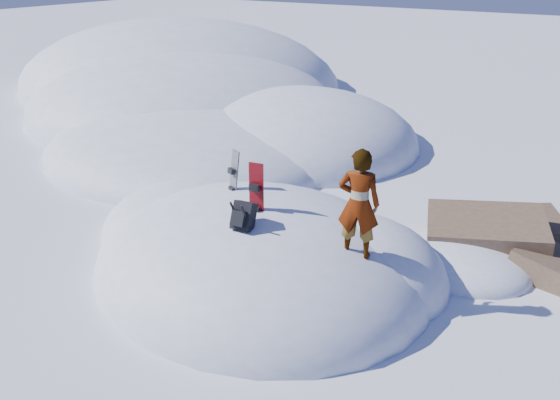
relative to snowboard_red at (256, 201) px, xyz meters
The scene contains 9 objects.
ground 1.69m from the snowboard_red, 119.29° to the left, with size 120.00×120.00×0.00m, color white.
snow_mound 1.75m from the snowboard_red, 122.83° to the left, with size 8.00×6.00×3.00m.
snow_ridge 14.68m from the snowboard_red, 136.37° to the left, with size 21.50×18.50×6.40m.
rock_outcrop 5.11m from the snowboard_red, 41.86° to the left, with size 4.68×4.41×1.68m.
snowboard_red is the anchor object (origin of this frame).
snowboard_dark 1.27m from the snowboard_red, 147.00° to the left, with size 0.32×0.29×1.36m.
backpack 0.64m from the snowboard_red, 76.25° to the right, with size 0.41×0.51×0.61m.
gear_pile 3.08m from the snowboard_red, 151.70° to the right, with size 0.77×0.58×0.21m.
person 2.06m from the snowboard_red, ahead, with size 0.71×0.46×1.93m, color slate.
Camera 1 is at (5.48, -7.76, 5.83)m, focal length 35.00 mm.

